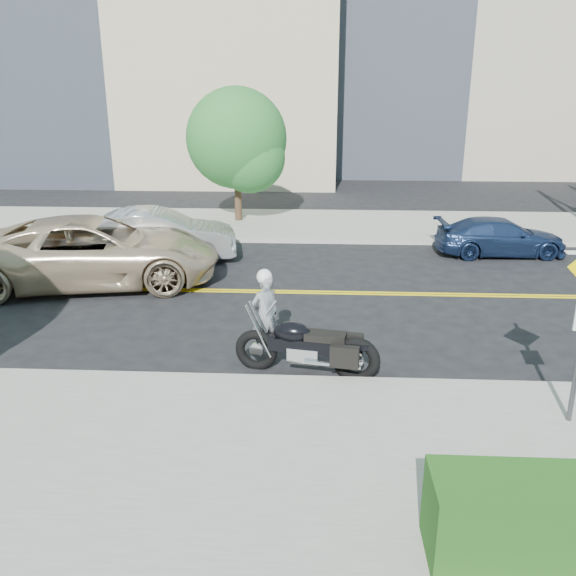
% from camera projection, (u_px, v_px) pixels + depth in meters
% --- Properties ---
extents(ground_plane, '(120.00, 120.00, 0.00)m').
position_uv_depth(ground_plane, '(309.00, 292.00, 15.74)').
color(ground_plane, black).
rests_on(ground_plane, ground).
extents(sidewalk_near, '(60.00, 5.00, 0.15)m').
position_uv_depth(sidewalk_near, '(298.00, 461.00, 8.63)').
color(sidewalk_near, '#9E9B91').
rests_on(sidewalk_near, ground_plane).
extents(sidewalk_far, '(60.00, 5.00, 0.15)m').
position_uv_depth(sidewalk_far, '(313.00, 225.00, 22.81)').
color(sidewalk_far, '#9E9B91').
rests_on(sidewalk_far, ground_plane).
extents(motorcyclist, '(0.73, 0.68, 1.78)m').
position_uv_depth(motorcyclist, '(265.00, 313.00, 11.89)').
color(motorcyclist, '#99999D').
rests_on(motorcyclist, ground).
extents(motorcycle, '(2.73, 1.26, 1.60)m').
position_uv_depth(motorcycle, '(307.00, 334.00, 11.13)').
color(motorcycle, black).
rests_on(motorcycle, ground).
extents(suv, '(6.97, 4.23, 1.81)m').
position_uv_depth(suv, '(94.00, 252.00, 16.11)').
color(suv, beige).
rests_on(suv, ground).
extents(parked_car_silver, '(4.89, 2.33, 1.55)m').
position_uv_depth(parked_car_silver, '(158.00, 235.00, 18.38)').
color(parked_car_silver, '#9DA0A5').
rests_on(parked_car_silver, ground).
extents(parked_car_blue, '(4.06, 1.84, 1.15)m').
position_uv_depth(parked_car_blue, '(500.00, 237.00, 18.98)').
color(parked_car_blue, navy).
rests_on(parked_car_blue, ground).
extents(tree_far_a, '(3.69, 3.69, 5.05)m').
position_uv_depth(tree_far_a, '(237.00, 138.00, 22.32)').
color(tree_far_a, '#382619').
rests_on(tree_far_a, ground).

